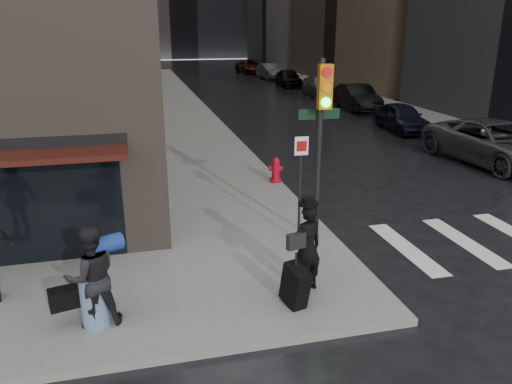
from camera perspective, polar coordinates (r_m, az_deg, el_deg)
The scene contains 14 objects.
ground at distance 10.46m, azimuth 2.56°, elevation -10.64°, with size 140.00×140.00×0.00m, color black.
sidewalk_left at distance 36.19m, azimuth -9.76°, elevation 10.32°, with size 4.00×50.00×0.15m, color slate.
sidewalk_right at distance 39.54m, azimuth 10.49°, elevation 10.96°, with size 3.00×50.00×0.15m, color slate.
man_overcoat at distance 9.58m, azimuth 5.56°, elevation -7.08°, with size 1.00×1.20×1.96m.
man_jeans at distance 8.95m, azimuth -18.31°, elevation -9.19°, with size 1.35×0.90×1.84m.
traffic_light at distance 11.34m, azimuth 7.28°, elevation 7.25°, with size 1.07×0.49×4.27m.
fire_hydrant at distance 16.48m, azimuth 2.28°, elevation 2.41°, with size 0.48×0.36×0.83m.
parked_car_0 at distance 21.19m, azimuth 25.59°, elevation 5.09°, with size 2.72×5.91×1.64m, color #3A3A3F.
parked_car_1 at distance 26.39m, azimuth 16.31°, elevation 8.22°, with size 1.64×4.08×1.39m, color black.
parked_car_2 at distance 32.39m, azimuth 11.47°, elevation 10.56°, with size 1.67×4.80×1.58m, color black.
parked_car_3 at distance 38.45m, azimuth 7.52°, elevation 11.91°, with size 2.09×5.15×1.49m, color #505055.
parked_car_4 at distance 44.43m, azimuth 3.74°, elevation 12.91°, with size 1.77×4.39×1.50m, color black.
parked_car_5 at distance 50.73m, azimuth 1.59°, elevation 13.64°, with size 1.59×4.57×1.51m, color #46464B.
parked_car_6 at distance 56.97m, azimuth -0.64°, elevation 14.16°, with size 2.41×5.23×1.45m, color #3D0D0C.
Camera 1 is at (-2.64, -8.74, 5.10)m, focal length 35.00 mm.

